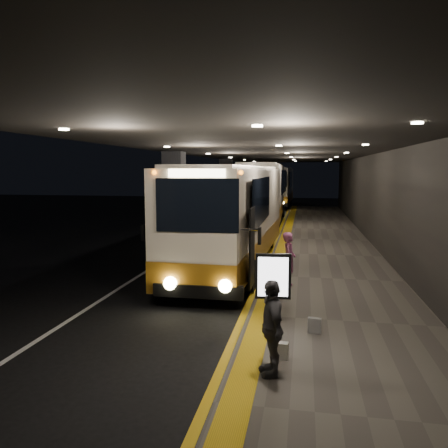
% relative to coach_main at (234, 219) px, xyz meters
% --- Properties ---
extents(ground, '(90.00, 90.00, 0.00)m').
position_rel_coach_main_xyz_m(ground, '(-1.14, -3.11, -1.77)').
color(ground, black).
extents(lane_line_white, '(0.12, 50.00, 0.01)m').
position_rel_coach_main_xyz_m(lane_line_white, '(-2.94, 1.89, -1.77)').
color(lane_line_white, silver).
rests_on(lane_line_white, ground).
extents(kerb_stripe_yellow, '(0.18, 50.00, 0.01)m').
position_rel_coach_main_xyz_m(kerb_stripe_yellow, '(1.21, 1.89, -1.77)').
color(kerb_stripe_yellow, gold).
rests_on(kerb_stripe_yellow, ground).
extents(sidewalk, '(4.50, 50.00, 0.15)m').
position_rel_coach_main_xyz_m(sidewalk, '(3.61, 1.89, -1.70)').
color(sidewalk, '#514C44').
rests_on(sidewalk, ground).
extents(tactile_strip, '(0.50, 50.00, 0.01)m').
position_rel_coach_main_xyz_m(tactile_strip, '(1.71, 1.89, -1.62)').
color(tactile_strip, gold).
rests_on(tactile_strip, sidewalk).
extents(terminal_wall, '(0.10, 50.00, 6.00)m').
position_rel_coach_main_xyz_m(terminal_wall, '(5.86, 1.89, 1.23)').
color(terminal_wall, black).
rests_on(terminal_wall, ground).
extents(support_columns, '(0.80, 24.80, 4.40)m').
position_rel_coach_main_xyz_m(support_columns, '(-2.64, 0.89, 0.43)').
color(support_columns, black).
rests_on(support_columns, ground).
extents(canopy, '(9.00, 50.00, 0.40)m').
position_rel_coach_main_xyz_m(canopy, '(1.36, 1.89, 2.83)').
color(canopy, black).
rests_on(canopy, support_columns).
extents(coach_main, '(2.83, 11.92, 3.69)m').
position_rel_coach_main_xyz_m(coach_main, '(0.00, 0.00, 0.00)').
color(coach_main, beige).
rests_on(coach_main, ground).
extents(coach_second, '(2.95, 12.67, 3.97)m').
position_rel_coach_main_xyz_m(coach_second, '(-0.19, 13.45, 0.13)').
color(coach_second, beige).
rests_on(coach_second, ground).
extents(coach_third, '(2.66, 12.11, 3.80)m').
position_rel_coach_main_xyz_m(coach_third, '(-0.02, 28.67, 0.05)').
color(coach_third, beige).
rests_on(coach_third, ground).
extents(passenger_boarding, '(0.40, 0.61, 1.66)m').
position_rel_coach_main_xyz_m(passenger_boarding, '(2.24, -3.43, -0.79)').
color(passenger_boarding, '#AC5085').
rests_on(passenger_boarding, sidewalk).
extents(passenger_waiting_grey, '(0.76, 1.08, 1.66)m').
position_rel_coach_main_xyz_m(passenger_waiting_grey, '(2.16, -9.26, -0.79)').
color(passenger_waiting_grey, '#49484D').
rests_on(passenger_waiting_grey, sidewalk).
extents(bag_polka, '(0.29, 0.15, 0.34)m').
position_rel_coach_main_xyz_m(bag_polka, '(2.93, -7.19, -1.45)').
color(bag_polka, black).
rests_on(bag_polka, sidewalk).
extents(bag_plain, '(0.27, 0.17, 0.32)m').
position_rel_coach_main_xyz_m(bag_plain, '(2.30, -8.63, -1.46)').
color(bag_plain, '#B6B3AA').
rests_on(bag_plain, sidewalk).
extents(info_sign, '(0.79, 0.19, 1.66)m').
position_rel_coach_main_xyz_m(info_sign, '(2.01, -6.95, -0.50)').
color(info_sign, black).
rests_on(info_sign, sidewalk).
extents(stanchion_post, '(0.05, 0.05, 1.01)m').
position_rel_coach_main_xyz_m(stanchion_post, '(1.70, -5.23, -1.12)').
color(stanchion_post, black).
rests_on(stanchion_post, sidewalk).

